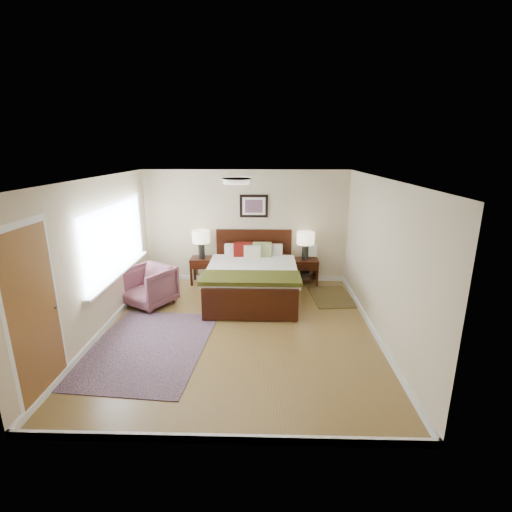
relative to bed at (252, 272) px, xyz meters
The scene contains 18 objects.
floor 1.53m from the bed, 97.06° to the right, with size 5.00×5.00×0.00m, color olive.
back_wall 1.30m from the bed, 99.25° to the left, with size 4.50×0.04×2.50m, color #C0AF8B.
front_wall 3.99m from the bed, 92.57° to the right, with size 4.50×0.04×2.50m, color #C0AF8B.
left_wall 2.90m from the bed, 149.65° to the right, with size 0.04×5.00×2.50m, color #C0AF8B.
right_wall 2.61m from the bed, 34.41° to the right, with size 0.04×5.00×2.50m, color #C0AF8B.
ceiling 2.42m from the bed, 97.06° to the right, with size 4.50×5.00×0.02m, color white.
window 2.61m from the bed, 163.10° to the right, with size 0.11×2.72×1.32m.
door 4.01m from the bed, 127.20° to the right, with size 0.06×1.00×2.18m.
ceil_fixture 2.40m from the bed, 97.06° to the right, with size 0.44×0.44×0.08m.
bed is the anchor object (origin of this frame).
wall_art 1.58m from the bed, 89.96° to the left, with size 0.62×0.05×0.50m.
nightstand_left 1.42m from the bed, 144.32° to the left, with size 0.49×0.44×0.59m.
nightstand_right 1.43m from the bed, 36.30° to the left, with size 0.58×0.43×0.57m.
lamp_left 1.51m from the bed, 143.65° to the left, with size 0.38×0.38×0.61m.
lamp_right 1.49m from the bed, 36.73° to the left, with size 0.38×0.38×0.61m.
armchair 2.02m from the bed, 168.28° to the right, with size 0.81×0.84×0.76m, color brown.
rug_persian 2.57m from the bed, 127.31° to the right, with size 1.72×2.43×0.01m, color #0D1044.
rug_navy 1.71m from the bed, ahead, with size 0.79×1.19×0.01m, color black.
Camera 1 is at (0.45, -5.61, 2.93)m, focal length 26.00 mm.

